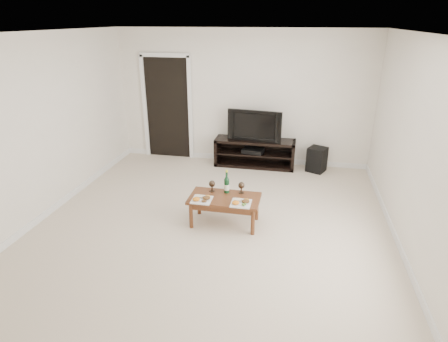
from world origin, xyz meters
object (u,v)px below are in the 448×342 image
(media_console, at_px, (255,153))
(television, at_px, (256,125))
(subwoofer, at_px, (317,159))
(coffee_table, at_px, (225,210))

(media_console, bearing_deg, television, 0.00)
(television, xyz_separation_m, subwoofer, (1.21, -0.04, -0.61))
(television, height_order, subwoofer, television)
(coffee_table, bearing_deg, television, 86.52)
(media_console, relative_size, coffee_table, 1.58)
(television, xyz_separation_m, coffee_table, (-0.14, -2.35, -0.64))
(media_console, relative_size, subwoofer, 3.30)
(media_console, height_order, coffee_table, media_console)
(subwoofer, bearing_deg, television, -157.58)
(coffee_table, bearing_deg, media_console, 86.52)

